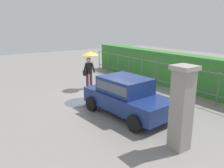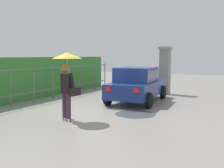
# 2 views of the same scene
# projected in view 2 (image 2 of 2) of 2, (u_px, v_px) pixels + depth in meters

# --- Properties ---
(ground_plane) EXTENTS (40.00, 40.00, 0.00)m
(ground_plane) POSITION_uv_depth(u_px,v_px,m) (99.00, 108.00, 10.01)
(ground_plane) COLOR gray
(car) EXTENTS (3.85, 2.12, 1.48)m
(car) POSITION_uv_depth(u_px,v_px,m) (137.00, 83.00, 11.38)
(car) COLOR navy
(car) RESTS_ON ground
(pedestrian) EXTENTS (0.91, 0.91, 2.07)m
(pedestrian) POSITION_uv_depth(u_px,v_px,m) (67.00, 72.00, 8.05)
(pedestrian) COLOR #47283D
(pedestrian) RESTS_ON ground
(gate_pillar) EXTENTS (0.60, 0.60, 2.42)m
(gate_pillar) POSITION_uv_depth(u_px,v_px,m) (165.00, 70.00, 13.70)
(gate_pillar) COLOR gray
(gate_pillar) RESTS_ON ground
(fence_section) EXTENTS (12.30, 0.05, 1.50)m
(fence_section) POSITION_uv_depth(u_px,v_px,m) (33.00, 83.00, 11.24)
(fence_section) COLOR #59605B
(fence_section) RESTS_ON ground
(hedge_row) EXTENTS (13.25, 0.90, 1.90)m
(hedge_row) POSITION_uv_depth(u_px,v_px,m) (16.00, 79.00, 11.70)
(hedge_row) COLOR #387F33
(hedge_row) RESTS_ON ground
(puddle_near) EXTENTS (1.39, 1.39, 0.00)m
(puddle_near) POSITION_uv_depth(u_px,v_px,m) (135.00, 114.00, 9.04)
(puddle_near) COLOR #4C545B
(puddle_near) RESTS_ON ground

